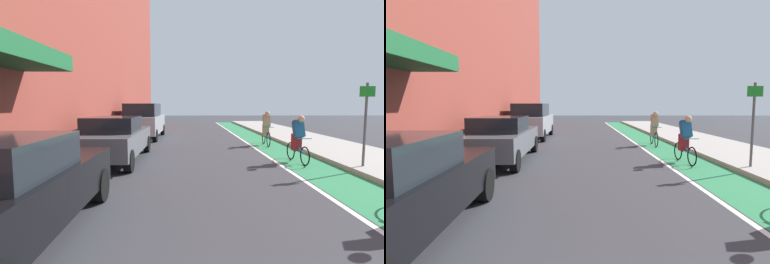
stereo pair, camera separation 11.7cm
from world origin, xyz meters
TOP-DOWN VIEW (x-y plane):
  - ground_plane at (0.00, 12.81)m, footprint 73.95×73.95m
  - bike_lane_paint at (3.33, 14.81)m, footprint 1.60×33.61m
  - lane_divider_stripe at (2.43, 14.81)m, footprint 0.12×33.61m
  - sidewalk_right at (5.76, 14.81)m, footprint 3.26×33.61m
  - parked_sedan_black at (-3.08, 4.94)m, footprint 1.95×4.60m
  - parked_sedan_gray at (-3.08, 10.91)m, footprint 1.91×4.62m
  - parked_suv_silver at (-3.08, 17.52)m, footprint 2.07×4.55m
  - cyclist_mid at (3.12, 10.56)m, footprint 0.48×1.67m
  - cyclist_trailing at (3.16, 14.60)m, footprint 0.48×1.74m
  - street_sign_post at (4.60, 9.32)m, footprint 0.44×0.07m

SIDE VIEW (x-z plane):
  - ground_plane at x=0.00m, z-range 0.00..0.00m
  - bike_lane_paint at x=3.33m, z-range 0.00..0.00m
  - lane_divider_stripe at x=2.43m, z-range 0.00..0.00m
  - sidewalk_right at x=5.76m, z-range 0.00..0.14m
  - parked_sedan_black at x=-3.08m, z-range 0.02..1.55m
  - parked_sedan_gray at x=-3.08m, z-range 0.02..1.55m
  - cyclist_mid at x=3.12m, z-range 0.05..1.64m
  - cyclist_trailing at x=3.16m, z-range 0.04..1.66m
  - parked_suv_silver at x=-3.08m, z-range 0.03..2.01m
  - street_sign_post at x=4.60m, z-range 0.38..2.81m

